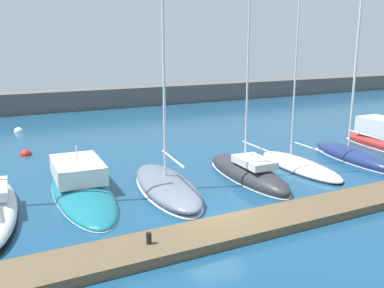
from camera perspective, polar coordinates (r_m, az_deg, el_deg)
The scene contains 11 objects.
ground_plane at distance 19.72m, azimuth 2.84°, elevation -9.50°, with size 120.00×120.00×0.00m, color navy.
dock_pier at distance 18.12m, azimuth 6.01°, elevation -11.04°, with size 42.08×2.27×0.38m, color brown.
breakwater_seawall at distance 52.04m, azimuth -16.98°, elevation 5.61°, with size 108.00×3.84×2.27m, color #5B5651.
motorboat_teal_fourth at distance 23.16m, azimuth -14.49°, elevation -5.57°, with size 3.47×10.23×2.77m.
sailboat_slate_fifth at distance 22.74m, azimuth -3.38°, elevation -5.47°, with size 3.57×8.30×12.69m.
sailboat_charcoal_sixth at distance 24.98m, azimuth 7.39°, elevation -3.79°, with size 2.55×7.97×13.63m.
sailboat_ivory_seventh at distance 27.58m, azimuth 14.04°, elevation -2.74°, with size 2.68×7.47×13.06m.
sailboat_navy_eighth at distance 30.49m, azimuth 20.59°, elevation -1.28°, with size 2.76×7.63×14.48m.
mooring_buoy_red at distance 32.04m, azimuth -21.16°, elevation -1.37°, with size 0.80×0.80×0.80m, color red.
mooring_buoy_white at distance 40.56m, azimuth -22.01°, elevation 1.51°, with size 0.79×0.79×0.79m, color white.
dock_bollard at distance 16.32m, azimuth -5.75°, elevation -12.32°, with size 0.20×0.20×0.44m, color black.
Camera 1 is at (-9.17, -15.69, 7.67)m, focal length 40.21 mm.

